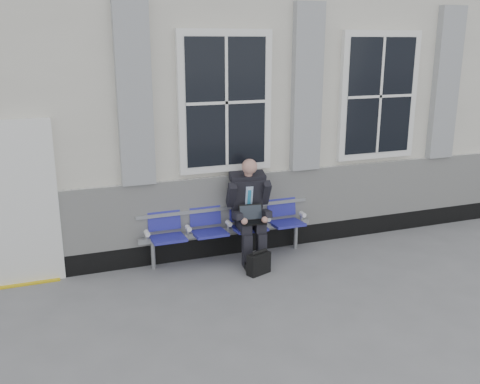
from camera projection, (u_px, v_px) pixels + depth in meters
name	position (u px, v px, depth m)	size (l,w,h in m)	color
ground	(407.00, 270.00, 7.41)	(70.00, 70.00, 0.00)	slate
station_building	(298.00, 88.00, 9.93)	(14.40, 4.40, 4.49)	silver
bench	(227.00, 222.00, 7.71)	(2.60, 0.47, 0.91)	#9EA0A3
businessman	(249.00, 206.00, 7.62)	(0.64, 0.85, 1.49)	black
briefcase	(259.00, 263.00, 7.26)	(0.36, 0.25, 0.34)	black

